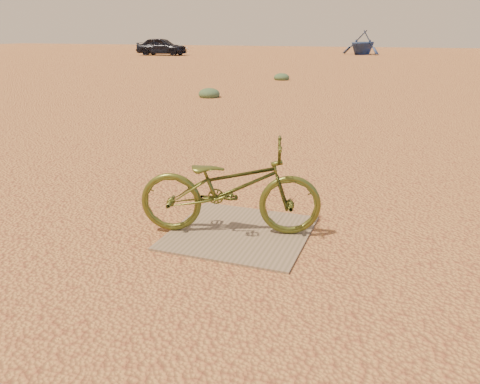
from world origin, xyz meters
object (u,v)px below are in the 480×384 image
(plywood_board, at_px, (240,232))
(boat_far_left, at_px, (363,42))
(bicycle, at_px, (230,187))
(boat_near_left, at_px, (171,47))
(car, at_px, (162,46))

(plywood_board, bearing_deg, boat_far_left, 94.25)
(bicycle, distance_m, boat_near_left, 43.07)
(boat_near_left, bearing_deg, bicycle, -88.15)
(bicycle, height_order, boat_far_left, boat_far_left)
(car, bearing_deg, boat_near_left, 15.91)
(bicycle, bearing_deg, car, 14.12)
(boat_near_left, height_order, boat_far_left, boat_far_left)
(plywood_board, bearing_deg, bicycle, -165.13)
(plywood_board, relative_size, boat_far_left, 0.35)
(plywood_board, height_order, boat_near_left, boat_near_left)
(boat_near_left, distance_m, boat_far_left, 17.87)
(plywood_board, bearing_deg, boat_near_left, 118.73)
(plywood_board, bearing_deg, car, 120.05)
(bicycle, height_order, car, car)
(bicycle, height_order, boat_near_left, boat_near_left)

